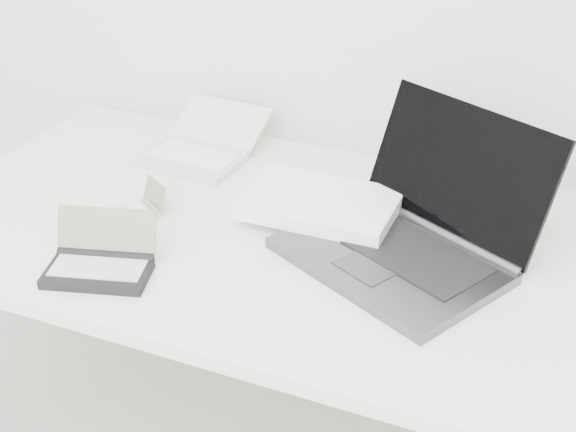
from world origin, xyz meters
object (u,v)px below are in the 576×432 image
at_px(netbook_open_white, 200,149).
at_px(palmtop_charcoal, 100,262).
at_px(desk, 310,256).
at_px(laptop_large, 377,222).

relative_size(netbook_open_white, palmtop_charcoal, 1.34).
distance_m(desk, netbook_open_white, 0.44).
xyz_separation_m(desk, netbook_open_white, (-0.37, 0.23, 0.07)).
xyz_separation_m(desk, laptop_large, (0.12, 0.03, 0.09)).
height_order(desk, netbook_open_white, netbook_open_white).
distance_m(desk, palmtop_charcoal, 0.41).
xyz_separation_m(desk, palmtop_charcoal, (-0.30, -0.27, 0.07)).
bearing_deg(netbook_open_white, palmtop_charcoal, -79.05).
bearing_deg(desk, laptop_large, 15.12).
bearing_deg(laptop_large, desk, -138.30).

